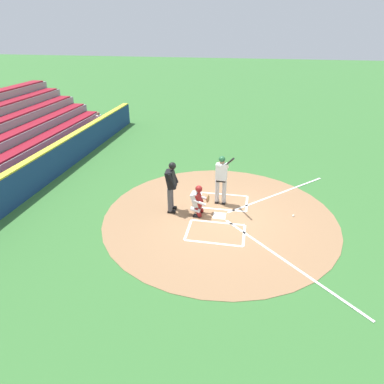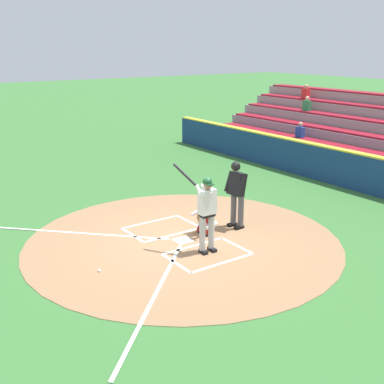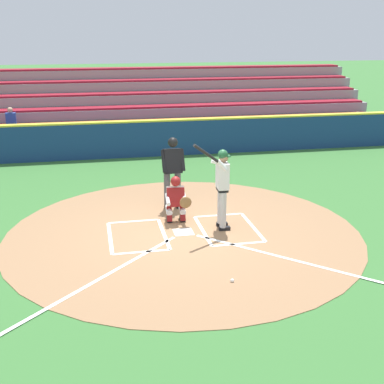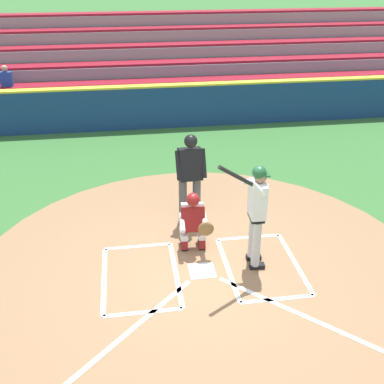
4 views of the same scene
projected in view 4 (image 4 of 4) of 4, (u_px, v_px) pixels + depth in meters
The scene contains 8 objects.
ground_plane at pixel (202, 271), 8.03m from camera, with size 120.00×120.00×0.00m, color #387033.
dirt_circle at pixel (202, 271), 8.03m from camera, with size 8.00×8.00×0.01m, color #99704C.
home_plate_and_chalk at pixel (211, 305), 7.25m from camera, with size 7.93×4.91×0.01m.
batter at pixel (256, 210), 7.70m from camera, with size 0.95×0.68×2.13m.
catcher at pixel (194, 220), 8.41m from camera, with size 0.59×0.63×1.13m.
plate_umpire at pixel (190, 172), 9.05m from camera, with size 0.60×0.44×1.86m.
backstop_wall at pixel (162, 106), 14.33m from camera, with size 22.00×0.36×1.31m.
bleacher_stand at pixel (152, 67), 17.54m from camera, with size 20.00×5.10×3.00m.
Camera 4 is at (1.12, 6.42, 4.88)m, focal length 44.04 mm.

